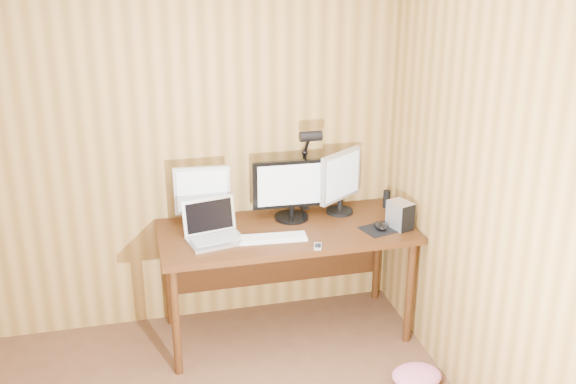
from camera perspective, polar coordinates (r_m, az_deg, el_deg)
name	(u,v)px	position (r m, az deg, el deg)	size (l,w,h in m)	color
room_shell	(139,309)	(2.48, -12.51, -9.62)	(4.00, 4.00, 4.00)	brown
desk	(284,242)	(4.37, -0.38, -4.24)	(1.60, 0.70, 0.75)	#3E200D
monitor_center	(292,189)	(4.33, 0.31, 0.24)	(0.51, 0.22, 0.40)	black
monitor_left	(202,195)	(4.25, -7.26, -0.25)	(0.35, 0.17, 0.40)	black
monitor_right	(341,181)	(4.43, 4.48, 0.97)	(0.33, 0.24, 0.42)	black
laptop	(213,230)	(4.13, -6.37, -3.20)	(0.38, 0.32, 0.24)	silver
keyboard	(273,238)	(4.11, -1.32, -3.91)	(0.43, 0.16, 0.02)	silver
mousepad	(380,229)	(4.29, 7.84, -3.13)	(0.23, 0.19, 0.00)	black
mouse	(381,226)	(4.28, 7.85, -2.85)	(0.07, 0.12, 0.04)	black
hard_drive	(400,215)	(4.30, 9.48, -1.93)	(0.15, 0.18, 0.17)	silver
phone	(318,246)	(4.02, 2.54, -4.61)	(0.07, 0.10, 0.01)	silver
speaker	(387,199)	(4.62, 8.35, -0.58)	(0.05, 0.05, 0.12)	black
desk_lamp	(308,158)	(4.37, 1.68, 2.90)	(0.14, 0.20, 0.62)	black
fabric_pile	(417,376)	(4.20, 10.84, -15.05)	(0.30, 0.25, 0.10)	#D2658B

